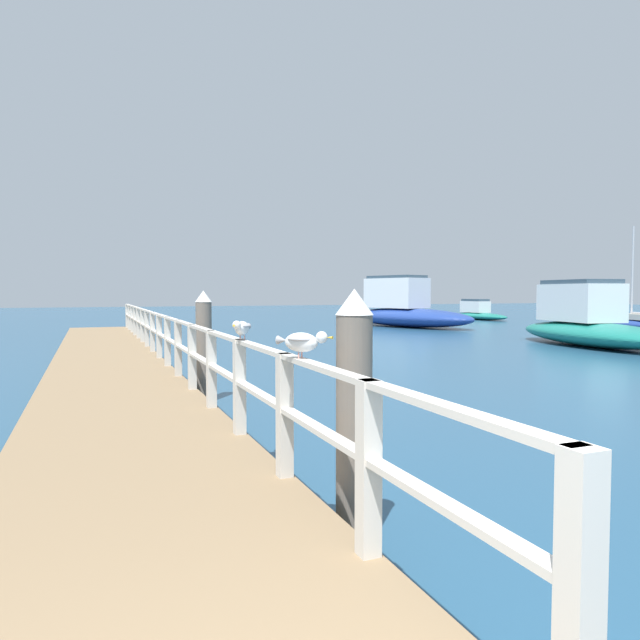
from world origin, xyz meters
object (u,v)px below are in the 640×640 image
at_px(dock_piling_near, 354,416).
at_px(boat_1, 404,310).
at_px(seagull_background, 242,327).
at_px(boat_3, 635,323).
at_px(dock_piling_far, 204,346).
at_px(seagull_foreground, 302,341).
at_px(boat_4, 478,313).
at_px(boat_5, 589,324).

relative_size(dock_piling_near, boat_1, 0.21).
xyz_separation_m(seagull_background, boat_3, (24.77, 15.52, -1.24)).
xyz_separation_m(dock_piling_far, seagull_foreground, (-0.37, -6.11, 0.58)).
height_order(dock_piling_near, boat_1, boat_1).
xyz_separation_m(seagull_background, boat_4, (24.27, 27.77, -1.10)).
height_order(boat_4, boat_5, boat_5).
relative_size(boat_4, boat_5, 0.70).
distance_m(dock_piling_near, dock_piling_far, 6.24).
height_order(dock_piling_far, seagull_background, dock_piling_far).
height_order(seagull_foreground, boat_3, boat_3).
xyz_separation_m(seagull_background, boat_1, (15.06, 22.40, -0.61)).
distance_m(dock_piling_near, boat_1, 28.44).
bearing_deg(dock_piling_near, dock_piling_far, 90.00).
xyz_separation_m(dock_piling_near, boat_3, (24.39, 17.48, -0.65)).
distance_m(dock_piling_far, boat_4, 33.51).
relative_size(boat_1, boat_4, 1.66).
xyz_separation_m(seagull_foreground, boat_1, (15.05, 24.23, -0.61)).
bearing_deg(seagull_background, dock_piling_near, 133.34).
xyz_separation_m(boat_1, boat_4, (9.22, 5.37, -0.48)).
relative_size(seagull_background, boat_4, 0.08).
bearing_deg(boat_5, dock_piling_near, -132.17).
xyz_separation_m(dock_piling_near, dock_piling_far, (0.00, 6.24, 0.00)).
bearing_deg(boat_4, boat_3, -87.37).
xyz_separation_m(seagull_foreground, boat_3, (24.76, 17.35, -1.24)).
height_order(boat_1, boat_3, boat_3).
height_order(seagull_background, boat_5, boat_5).
bearing_deg(seagull_background, boat_1, -91.65).
bearing_deg(boat_3, dock_piling_far, -136.19).
bearing_deg(boat_1, dock_piling_far, -146.20).
bearing_deg(boat_3, seagull_foreground, -125.92).
distance_m(dock_piling_far, seagull_foreground, 6.15).
bearing_deg(dock_piling_near, seagull_background, 101.08).
relative_size(seagull_foreground, boat_3, 0.07).
xyz_separation_m(seagull_foreground, boat_4, (24.26, 29.60, -1.10)).
xyz_separation_m(seagull_background, boat_5, (15.45, 9.80, -0.78)).
bearing_deg(dock_piling_far, seagull_background, -95.13).
xyz_separation_m(boat_3, boat_4, (-0.50, 12.25, 0.14)).
xyz_separation_m(boat_1, boat_5, (0.40, -12.59, -0.16)).
distance_m(dock_piling_far, boat_3, 26.86).
relative_size(dock_piling_far, seagull_background, 4.64).
distance_m(dock_piling_far, seagull_background, 4.34).
height_order(seagull_foreground, boat_5, boat_5).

